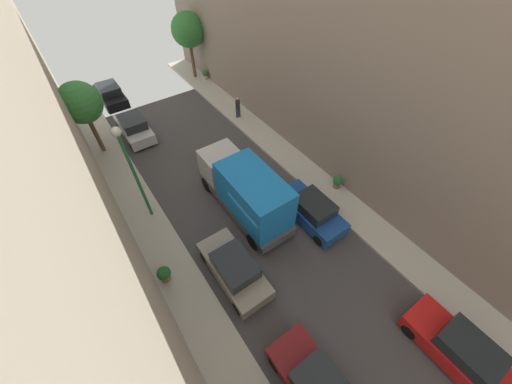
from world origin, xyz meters
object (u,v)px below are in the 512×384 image
Objects in this scene: parked_car_left_1 at (234,269)px; potted_plant_1 at (338,182)px; pedestrian at (238,106)px; delivery_truck at (245,190)px; street_tree_0 at (80,103)px; parked_car_right_2 at (312,210)px; parked_car_left_3 at (111,94)px; potted_plant_2 at (205,74)px; street_tree_1 at (188,30)px; potted_plant_0 at (164,274)px; lamp_post at (130,164)px; parked_car_right_1 at (461,351)px; parked_car_left_2 at (134,127)px.

parked_car_left_1 is 5.01× the size of potted_plant_1.
delivery_truck is at bearing -120.07° from pedestrian.
delivery_truck is 1.32× the size of street_tree_0.
delivery_truck is 7.88× the size of potted_plant_1.
pedestrian is (2.08, 10.79, 0.35)m from parked_car_right_2.
parked_car_left_3 reaches higher than potted_plant_2.
street_tree_1 is at bearing 119.73° from potted_plant_2.
street_tree_1 is at bearing 30.89° from street_tree_0.
parked_car_left_1 is 1.00× the size of parked_car_left_3.
potted_plant_1 is (0.82, -9.99, -0.47)m from pedestrian.
street_tree_0 is (-2.54, -6.29, 3.12)m from parked_car_left_3.
pedestrian reaches higher than potted_plant_0.
potted_plant_0 is at bearing -102.27° from lamp_post.
potted_plant_0 is at bearing 171.85° from parked_car_right_2.
pedestrian is at bearing 83.87° from parked_car_right_1.
parked_car_right_1 is 22.99m from street_tree_0.
potted_plant_0 is (-5.52, -1.35, -1.12)m from delivery_truck.
pedestrian is (7.48, -2.52, 0.35)m from parked_car_left_2.
potted_plant_0 is (-10.30, -9.61, -0.40)m from pedestrian.
potted_plant_2 is (2.99, 26.50, -0.11)m from parked_car_right_1.
parked_car_right_2 is at bearing -36.47° from lamp_post.
parked_car_left_2 and parked_car_right_1 have the same top height.
parked_car_left_2 is 10.24m from street_tree_1.
parked_car_left_1 is 0.84× the size of street_tree_0.
parked_car_right_1 is 26.67m from potted_plant_2.
street_tree_0 is at bearing 94.94° from lamp_post.
lamp_post reaches higher than parked_car_left_2.
street_tree_0 is at bearing 88.60° from potted_plant_0.
lamp_post is at bearing -97.93° from parked_car_left_3.
parked_car_right_1 is at bearing -62.45° from lamp_post.
parked_car_right_1 is at bearing -78.94° from parked_car_left_3.
parked_car_left_3 is at bearing 99.29° from delivery_truck.
potted_plant_1 is at bearing -88.41° from street_tree_1.
lamp_post reaches higher than potted_plant_2.
parked_car_left_3 is 4.54× the size of potted_plant_0.
parked_car_right_2 is 0.84× the size of street_tree_0.
street_tree_0 is at bearing -111.96° from parked_car_left_3.
potted_plant_2 is at bearing 28.70° from parked_car_left_2.
potted_plant_1 is at bearing 72.81° from parked_car_right_1.
street_tree_0 is 5.97× the size of potted_plant_1.
delivery_truck is at bearing 13.79° from potted_plant_0.
delivery_truck reaches higher than parked_car_left_2.
potted_plant_0 is at bearing -91.40° from street_tree_0.
potted_plant_2 is at bearing 25.24° from street_tree_0.
street_tree_1 is at bearing 72.72° from delivery_truck.
delivery_truck is at bearing -62.87° from street_tree_0.
parked_car_right_2 is 2.44× the size of pedestrian.
pedestrian is 10.58m from street_tree_0.
pedestrian is 8.74m from street_tree_1.
potted_plant_2 is (0.91, 7.11, -0.47)m from pedestrian.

